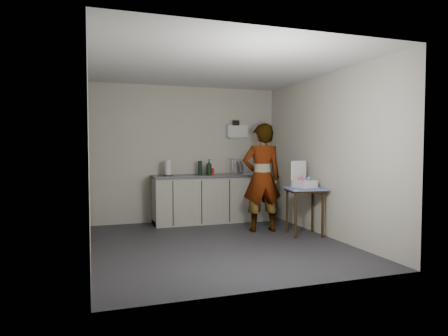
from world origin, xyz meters
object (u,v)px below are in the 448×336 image
object	(u,v)px
side_table	(305,194)
standing_man	(262,178)
kitchen_counter	(211,200)
soap_bottle	(209,167)
bakery_box	(304,182)
paper_towel	(168,168)
dish_rack	(239,170)
soda_can	(212,171)
dark_bottle	(200,168)

from	to	relation	value
side_table	standing_man	bearing A→B (deg)	145.30
kitchen_counter	standing_man	distance (m)	1.31
soap_bottle	bakery_box	size ratio (longest dim) A/B	0.68
paper_towel	dish_rack	world-z (taller)	dish_rack
kitchen_counter	standing_man	size ratio (longest dim) A/B	1.23
kitchen_counter	soda_can	size ratio (longest dim) A/B	18.05
dish_rack	bakery_box	size ratio (longest dim) A/B	1.00
bakery_box	side_table	bearing A→B (deg)	-107.38
dark_bottle	bakery_box	distance (m)	2.06
standing_man	bakery_box	size ratio (longest dim) A/B	4.24
kitchen_counter	paper_towel	distance (m)	1.04
kitchen_counter	standing_man	world-z (taller)	standing_man
soda_can	paper_towel	xyz separation A→B (m)	(-0.84, -0.00, 0.07)
kitchen_counter	soda_can	bearing A→B (deg)	-79.33
soap_bottle	soda_can	distance (m)	0.13
standing_man	dark_bottle	xyz separation A→B (m)	(-0.79, 1.09, 0.13)
paper_towel	side_table	bearing A→B (deg)	-38.66
standing_man	paper_towel	size ratio (longest dim) A/B	6.40
paper_towel	bakery_box	world-z (taller)	bakery_box
soap_bottle	kitchen_counter	bearing A→B (deg)	52.85
dish_rack	dark_bottle	bearing A→B (deg)	179.48
bakery_box	dark_bottle	bearing A→B (deg)	122.02
soda_can	paper_towel	bearing A→B (deg)	-179.85
standing_man	dark_bottle	world-z (taller)	standing_man
dark_bottle	bakery_box	xyz separation A→B (m)	(1.32, -1.57, -0.17)
side_table	paper_towel	size ratio (longest dim) A/B	2.72
paper_towel	soap_bottle	bearing A→B (deg)	-4.15
soap_bottle	bakery_box	world-z (taller)	bakery_box
side_table	soap_bottle	distance (m)	1.94
soap_bottle	paper_towel	xyz separation A→B (m)	(-0.76, 0.06, -0.01)
dark_bottle	bakery_box	size ratio (longest dim) A/B	0.61
side_table	soda_can	distance (m)	1.92
side_table	bakery_box	size ratio (longest dim) A/B	1.80
dark_bottle	dish_rack	xyz separation A→B (m)	(0.79, -0.01, -0.06)
kitchen_counter	dish_rack	distance (m)	0.79
side_table	soda_can	bearing A→B (deg)	135.30
soda_can	dark_bottle	xyz separation A→B (m)	(-0.22, 0.06, 0.07)
soap_bottle	dark_bottle	bearing A→B (deg)	140.16
side_table	standing_man	world-z (taller)	standing_man
soap_bottle	dark_bottle	distance (m)	0.18
standing_man	soda_can	distance (m)	1.18
kitchen_counter	bakery_box	distance (m)	1.95
kitchen_counter	paper_towel	size ratio (longest dim) A/B	7.84
kitchen_counter	soap_bottle	distance (m)	0.64
side_table	dark_bottle	bearing A→B (deg)	139.35
dish_rack	soap_bottle	bearing A→B (deg)	-170.22
bakery_box	soap_bottle	bearing A→B (deg)	121.03
side_table	soda_can	world-z (taller)	soda_can
bakery_box	paper_towel	bearing A→B (deg)	134.13
standing_man	soap_bottle	xyz separation A→B (m)	(-0.65, 0.97, 0.14)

